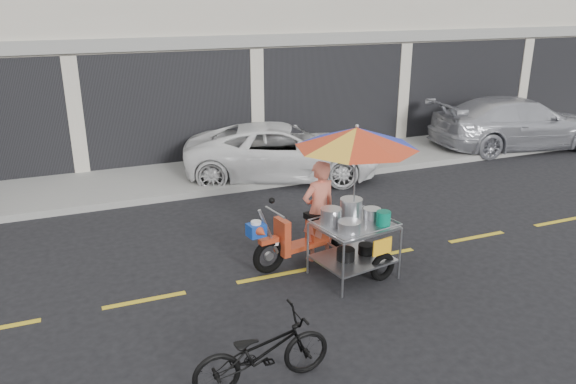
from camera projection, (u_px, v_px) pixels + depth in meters
name	position (u px, v px, depth m)	size (l,w,h in m)	color
ground	(382.00, 255.00, 9.60)	(90.00, 90.00, 0.00)	black
sidewalk	(270.00, 165.00, 14.38)	(45.00, 3.00, 0.15)	gray
centerline	(382.00, 255.00, 9.59)	(42.00, 0.10, 0.01)	gold
white_pickup	(282.00, 151.00, 13.49)	(2.14, 4.65, 1.29)	white
silver_pickup	(517.00, 123.00, 16.02)	(2.05, 5.05, 1.47)	silver
near_bicycle	(262.00, 352.00, 6.30)	(0.57, 1.63, 0.86)	black
food_vendor_rig	(341.00, 179.00, 8.64)	(2.67, 2.16, 2.43)	black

